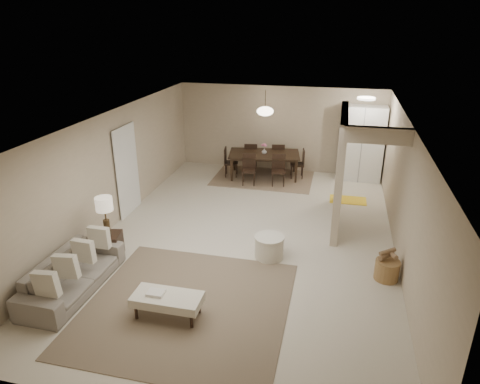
% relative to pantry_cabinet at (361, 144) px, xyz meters
% --- Properties ---
extents(floor, '(9.00, 9.00, 0.00)m').
position_rel_pantry_cabinet_xyz_m(floor, '(-2.35, -4.15, -1.05)').
color(floor, beige).
rests_on(floor, ground).
extents(ceiling, '(9.00, 9.00, 0.00)m').
position_rel_pantry_cabinet_xyz_m(ceiling, '(-2.35, -4.15, 1.45)').
color(ceiling, white).
rests_on(ceiling, back_wall).
extents(back_wall, '(6.00, 0.00, 6.00)m').
position_rel_pantry_cabinet_xyz_m(back_wall, '(-2.35, 0.35, 0.20)').
color(back_wall, tan).
rests_on(back_wall, floor).
extents(left_wall, '(0.00, 9.00, 9.00)m').
position_rel_pantry_cabinet_xyz_m(left_wall, '(-5.35, -4.15, 0.20)').
color(left_wall, tan).
rests_on(left_wall, floor).
extents(right_wall, '(0.00, 9.00, 9.00)m').
position_rel_pantry_cabinet_xyz_m(right_wall, '(0.65, -4.15, 0.20)').
color(right_wall, tan).
rests_on(right_wall, floor).
extents(partition, '(0.15, 2.50, 2.50)m').
position_rel_pantry_cabinet_xyz_m(partition, '(-0.55, -2.90, 0.20)').
color(partition, tan).
rests_on(partition, floor).
extents(doorway, '(0.04, 0.90, 2.04)m').
position_rel_pantry_cabinet_xyz_m(doorway, '(-5.32, -3.55, -0.03)').
color(doorway, black).
rests_on(doorway, floor).
extents(pantry_cabinet, '(1.20, 0.55, 2.10)m').
position_rel_pantry_cabinet_xyz_m(pantry_cabinet, '(0.00, 0.00, 0.00)').
color(pantry_cabinet, white).
rests_on(pantry_cabinet, floor).
extents(flush_light, '(0.44, 0.44, 0.05)m').
position_rel_pantry_cabinet_xyz_m(flush_light, '(-0.05, -0.95, 1.41)').
color(flush_light, white).
rests_on(flush_light, ceiling).
extents(living_rug, '(3.20, 3.20, 0.01)m').
position_rel_pantry_cabinet_xyz_m(living_rug, '(-2.77, -6.66, -1.04)').
color(living_rug, brown).
rests_on(living_rug, floor).
extents(sofa, '(2.10, 0.84, 0.61)m').
position_rel_pantry_cabinet_xyz_m(sofa, '(-4.80, -6.66, -0.75)').
color(sofa, gray).
rests_on(sofa, floor).
extents(ottoman_bench, '(1.07, 0.49, 0.38)m').
position_rel_pantry_cabinet_xyz_m(ottoman_bench, '(-2.97, -6.96, -0.74)').
color(ottoman_bench, silver).
rests_on(ottoman_bench, living_rug).
extents(side_table, '(0.52, 0.52, 0.49)m').
position_rel_pantry_cabinet_xyz_m(side_table, '(-4.75, -5.54, -0.81)').
color(side_table, black).
rests_on(side_table, floor).
extents(table_lamp, '(0.32, 0.32, 0.76)m').
position_rel_pantry_cabinet_xyz_m(table_lamp, '(-4.75, -5.54, -0.00)').
color(table_lamp, '#41301B').
rests_on(table_lamp, side_table).
extents(round_pouf, '(0.57, 0.57, 0.45)m').
position_rel_pantry_cabinet_xyz_m(round_pouf, '(-1.75, -4.86, -0.83)').
color(round_pouf, silver).
rests_on(round_pouf, floor).
extents(wicker_basket, '(0.50, 0.50, 0.36)m').
position_rel_pantry_cabinet_xyz_m(wicker_basket, '(0.40, -5.11, -0.87)').
color(wicker_basket, brown).
rests_on(wicker_basket, floor).
extents(dining_rug, '(2.80, 2.10, 0.01)m').
position_rel_pantry_cabinet_xyz_m(dining_rug, '(-2.66, -0.45, -1.04)').
color(dining_rug, '#7C644D').
rests_on(dining_rug, floor).
extents(dining_table, '(2.14, 1.42, 0.70)m').
position_rel_pantry_cabinet_xyz_m(dining_table, '(-2.66, -0.45, -0.70)').
color(dining_table, black).
rests_on(dining_table, dining_rug).
extents(dining_chairs, '(2.30, 1.81, 0.85)m').
position_rel_pantry_cabinet_xyz_m(dining_chairs, '(-2.66, -0.45, -0.63)').
color(dining_chairs, black).
rests_on(dining_chairs, dining_rug).
extents(vase, '(0.18, 0.18, 0.16)m').
position_rel_pantry_cabinet_xyz_m(vase, '(-2.66, -0.45, -0.27)').
color(vase, silver).
rests_on(vase, dining_table).
extents(yellow_mat, '(0.91, 0.57, 0.01)m').
position_rel_pantry_cabinet_xyz_m(yellow_mat, '(-0.26, -1.65, -1.04)').
color(yellow_mat, yellow).
rests_on(yellow_mat, floor).
extents(pendant_light, '(0.46, 0.46, 0.71)m').
position_rel_pantry_cabinet_xyz_m(pendant_light, '(-2.66, -0.45, 0.87)').
color(pendant_light, '#41301B').
rests_on(pendant_light, ceiling).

